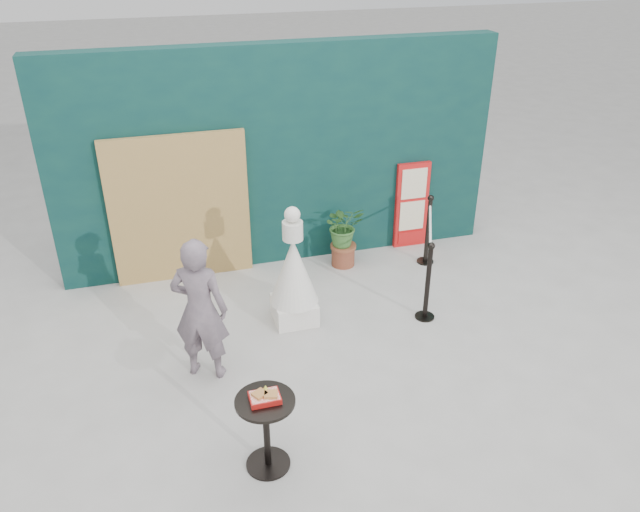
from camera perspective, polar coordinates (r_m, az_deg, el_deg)
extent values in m
plane|color=#ADAAA5|center=(6.61, 2.95, -12.47)|extent=(60.00, 60.00, 0.00)
cube|color=#092A2B|center=(8.52, -3.68, 8.97)|extent=(6.00, 0.30, 3.00)
cube|color=tan|center=(8.34, -12.68, 4.19)|extent=(1.80, 0.08, 2.00)
imported|color=slate|center=(6.52, -10.92, -4.83)|extent=(0.70, 0.59, 1.61)
cube|color=red|center=(9.23, 8.36, 4.62)|extent=(0.50, 0.06, 1.30)
cube|color=beige|center=(9.07, 8.61, 6.56)|extent=(0.38, 0.02, 0.45)
cube|color=beige|center=(9.26, 8.39, 3.68)|extent=(0.38, 0.02, 0.45)
cube|color=red|center=(9.41, 8.24, 1.75)|extent=(0.38, 0.02, 0.18)
cube|color=white|center=(7.62, -2.35, -4.94)|extent=(0.50, 0.50, 0.27)
cone|color=silver|center=(7.34, -2.43, -1.34)|extent=(0.59, 0.59, 0.82)
cylinder|color=silver|center=(7.09, -2.52, 2.32)|extent=(0.24, 0.24, 0.22)
sphere|color=white|center=(7.01, -2.55, 3.81)|extent=(0.18, 0.18, 0.18)
cylinder|color=black|center=(5.93, -4.75, -18.38)|extent=(0.40, 0.40, 0.02)
cylinder|color=black|center=(5.68, -4.89, -15.95)|extent=(0.06, 0.06, 0.72)
cylinder|color=black|center=(5.42, -5.06, -13.11)|extent=(0.52, 0.52, 0.03)
cube|color=#AC1612|center=(5.40, -5.07, -12.79)|extent=(0.26, 0.19, 0.05)
cube|color=red|center=(5.38, -5.09, -12.57)|extent=(0.24, 0.17, 0.00)
cube|color=#C37E47|center=(5.37, -5.54, -12.45)|extent=(0.15, 0.14, 0.02)
cube|color=#CB8E4A|center=(5.36, -4.51, -12.50)|extent=(0.13, 0.13, 0.02)
cone|color=yellow|center=(5.40, -5.00, -11.94)|extent=(0.06, 0.06, 0.06)
cylinder|color=brown|center=(8.81, 2.12, 0.00)|extent=(0.33, 0.33, 0.27)
cylinder|color=brown|center=(8.74, 2.14, 0.91)|extent=(0.36, 0.36, 0.05)
imported|color=#33632A|center=(8.60, 2.18, 2.81)|extent=(0.54, 0.47, 0.60)
cylinder|color=black|center=(7.83, 9.54, -5.47)|extent=(0.24, 0.24, 0.02)
cylinder|color=black|center=(7.58, 9.82, -2.52)|extent=(0.06, 0.06, 0.96)
sphere|color=black|center=(7.34, 10.14, 0.91)|extent=(0.09, 0.09, 0.09)
cylinder|color=black|center=(9.06, 9.58, -0.48)|extent=(0.24, 0.24, 0.02)
cylinder|color=black|center=(8.85, 9.82, 2.19)|extent=(0.06, 0.06, 0.96)
sphere|color=black|center=(8.64, 10.10, 5.23)|extent=(0.09, 0.09, 0.09)
cylinder|color=white|center=(8.03, 10.05, 2.53)|extent=(0.63, 1.31, 0.03)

